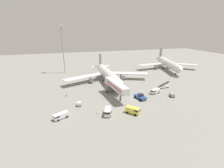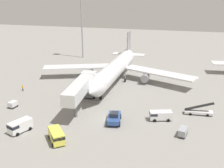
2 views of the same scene
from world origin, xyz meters
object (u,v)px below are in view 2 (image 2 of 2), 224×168
service_van_mid_left (160,115)px  service_van_near_center (57,136)px  ground_crew_worker_foreground (23,88)px  baggage_cart_outer_right (183,132)px  belt_loader_truck (199,111)px  safety_cone_bravo (70,98)px  airplane_at_gate (116,68)px  apron_light_mast (81,7)px  service_van_near_left (20,126)px  jet_bridge (82,87)px  pushback_tug (114,117)px  safety_cone_alpha (11,124)px  baggage_cart_near_right (13,104)px

service_van_mid_left → service_van_near_center: 22.03m
ground_crew_worker_foreground → baggage_cart_outer_right: bearing=-16.8°
belt_loader_truck → safety_cone_bravo: 31.26m
airplane_at_gate → service_van_mid_left: airplane_at_gate is taller
apron_light_mast → service_van_near_left: bearing=-78.9°
jet_bridge → belt_loader_truck: (26.26, 3.47, -4.34)m
belt_loader_truck → baggage_cart_outer_right: belt_loader_truck is taller
pushback_tug → apron_light_mast: size_ratio=0.20×
service_van_near_center → baggage_cart_outer_right: service_van_near_center is taller
service_van_near_left → apron_light_mast: apron_light_mast is taller
safety_cone_alpha → apron_light_mast: bearing=98.4°
apron_light_mast → pushback_tug: bearing=-61.9°
baggage_cart_near_right → service_van_near_center: bearing=-33.2°
safety_cone_bravo → apron_light_mast: bearing=108.0°
belt_loader_truck → baggage_cart_outer_right: 11.13m
airplane_at_gate → service_van_mid_left: size_ratio=9.56×
airplane_at_gate → baggage_cart_outer_right: bearing=-53.5°
service_van_mid_left → safety_cone_alpha: size_ratio=8.99×
belt_loader_truck → baggage_cart_outer_right: bearing=-105.5°
baggage_cart_near_right → safety_cone_bravo: (10.69, 8.46, -0.47)m
jet_bridge → baggage_cart_near_right: jet_bridge is taller
service_van_near_center → safety_cone_bravo: 20.73m
baggage_cart_outer_right → safety_cone_bravo: baggage_cart_outer_right is taller
baggage_cart_outer_right → ground_crew_worker_foreground: ground_crew_worker_foreground is taller
belt_loader_truck → baggage_cart_near_right: bearing=-169.0°
service_van_near_center → apron_light_mast: size_ratio=0.16×
pushback_tug → belt_loader_truck: belt_loader_truck is taller
baggage_cart_near_right → safety_cone_alpha: (5.19, -7.99, -0.55)m
baggage_cart_near_right → ground_crew_worker_foreground: size_ratio=1.23×
service_van_near_center → apron_light_mast: bearing=108.0°
service_van_mid_left → baggage_cart_outer_right: (4.95, -5.51, -0.28)m
service_van_near_center → apron_light_mast: apron_light_mast is taller
safety_cone_bravo → airplane_at_gate: bearing=66.6°
belt_loader_truck → service_van_mid_left: 9.49m
belt_loader_truck → pushback_tug: bearing=-152.3°
ground_crew_worker_foreground → safety_cone_bravo: 15.15m
airplane_at_gate → ground_crew_worker_foreground: airplane_at_gate is taller
baggage_cart_outer_right → apron_light_mast: bearing=127.5°
pushback_tug → service_van_near_left: pushback_tug is taller
airplane_at_gate → ground_crew_worker_foreground: 27.27m
jet_bridge → baggage_cart_outer_right: jet_bridge is taller
airplane_at_gate → belt_loader_truck: (23.83, -17.47, -3.57)m
belt_loader_truck → apron_light_mast: (-45.78, 45.04, 19.74)m
belt_loader_truck → apron_light_mast: bearing=135.5°
belt_loader_truck → baggage_cart_outer_right: (-2.97, -10.73, 0.12)m
safety_cone_alpha → safety_cone_bravo: 17.35m
pushback_tug → service_van_near_left: (-16.39, -9.06, 0.21)m
jet_bridge → belt_loader_truck: bearing=7.5°
jet_bridge → baggage_cart_outer_right: bearing=-17.3°
baggage_cart_outer_right → ground_crew_worker_foreground: (-43.28, 13.07, 0.05)m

